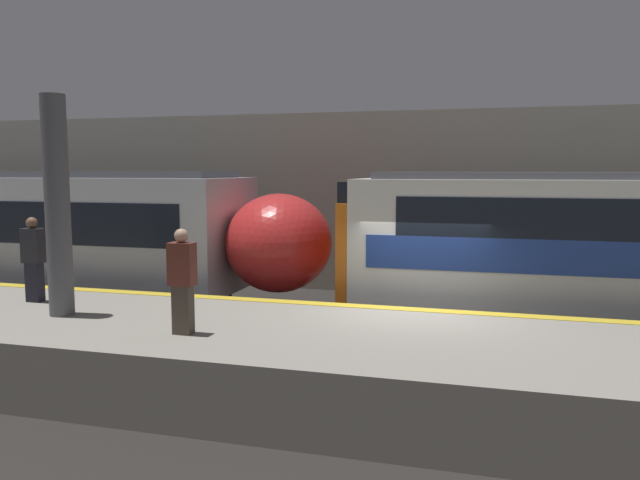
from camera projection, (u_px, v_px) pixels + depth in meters
ground_plane at (415, 365)px, 11.25m from camera, size 120.00×120.00×0.00m
platform at (399, 370)px, 9.32m from camera, size 40.00×3.91×1.06m
station_rear_barrier at (446, 204)px, 17.20m from camera, size 50.00×0.15×5.15m
support_pillar_near at (57, 206)px, 10.40m from camera, size 0.41×0.41×3.69m
person_waiting at (34, 258)px, 11.58m from camera, size 0.38×0.24×1.58m
person_walking at (182, 279)px, 9.28m from camera, size 0.38×0.24×1.59m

